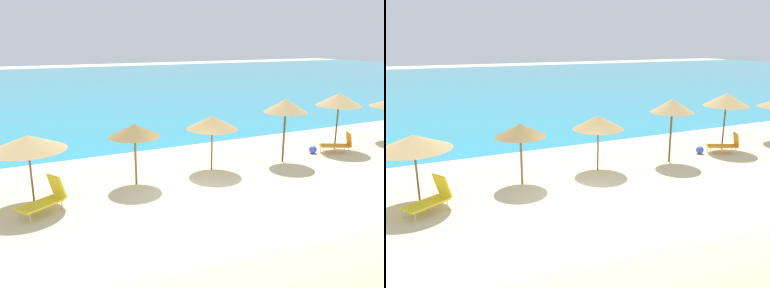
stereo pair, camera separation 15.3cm
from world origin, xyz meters
TOP-DOWN VIEW (x-y plane):
  - ground_plane at (0.00, 0.00)m, footprint 160.00×160.00m
  - sea_water at (0.00, 38.93)m, footprint 160.00×64.85m
  - beach_umbrella_2 at (-5.52, 1.86)m, footprint 2.56×2.56m
  - beach_umbrella_3 at (-1.70, 2.12)m, footprint 1.99×1.99m
  - beach_umbrella_4 at (1.79, 2.31)m, footprint 2.20×2.20m
  - beach_umbrella_5 at (5.40, 1.96)m, footprint 1.98×1.98m
  - beach_umbrella_6 at (9.27, 2.54)m, footprint 2.28×2.28m
  - lounge_chair_0 at (8.82, 1.87)m, footprint 1.59×1.22m
  - lounge_chair_1 at (-5.19, 0.91)m, footprint 1.66×1.35m
  - beach_ball at (7.61, 2.35)m, footprint 0.39×0.39m

SIDE VIEW (x-z plane):
  - ground_plane at x=0.00m, z-range 0.00..0.00m
  - sea_water at x=0.00m, z-range 0.00..0.01m
  - beach_ball at x=7.61m, z-range 0.00..0.39m
  - lounge_chair_0 at x=8.82m, z-range -0.06..0.99m
  - lounge_chair_1 at x=-5.19m, z-range -0.10..1.07m
  - beach_umbrella_4 at x=1.79m, z-range 0.92..3.34m
  - beach_umbrella_3 at x=-1.70m, z-range 0.96..3.38m
  - beach_umbrella_2 at x=-5.52m, z-range 0.97..3.41m
  - beach_umbrella_6 at x=9.27m, z-range 1.13..4.05m
  - beach_umbrella_5 at x=5.40m, z-range 1.16..4.12m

